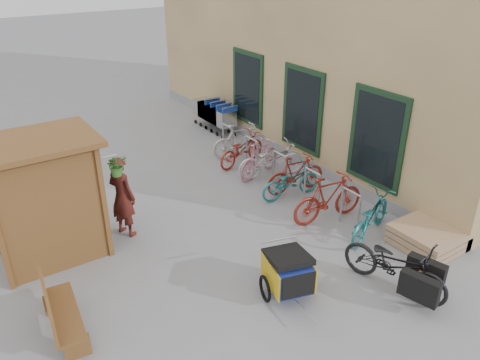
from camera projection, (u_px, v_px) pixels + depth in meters
ground at (262, 262)px, 8.94m from camera, size 80.00×80.00×0.00m
building at (350, 18)px, 13.96m from camera, size 6.07×13.00×7.00m
kiosk at (37, 185)px, 8.44m from camera, size 2.49×1.65×2.40m
bike_rack at (280, 166)px, 11.63m from camera, size 0.05×5.35×0.86m
pallet_stack at (425, 238)px, 9.30m from camera, size 1.00×1.20×0.40m
bench at (58, 312)px, 7.05m from camera, size 0.57×1.46×0.90m
shopping_carts at (214, 112)px, 15.15m from camera, size 0.58×1.95×1.04m
child_trailer at (288, 271)px, 7.91m from camera, size 0.98×1.53×0.88m
cargo_bike at (397, 266)px, 8.02m from camera, size 1.10×2.01×1.00m
person_kiosk at (122, 197)px, 9.47m from camera, size 0.64×0.75×1.73m
bike_0 at (370, 216)px, 9.58m from camera, size 1.84×1.16×0.91m
bike_1 at (328, 198)px, 10.10m from camera, size 1.83×0.71×1.07m
bike_2 at (291, 182)px, 11.09m from camera, size 1.61×0.71×0.82m
bike_3 at (296, 174)px, 11.33m from camera, size 1.61×0.66×0.94m
bike_4 at (271, 160)px, 12.07m from camera, size 1.90×1.08×0.94m
bike_5 at (260, 159)px, 12.12m from camera, size 1.67×0.92×0.97m
bike_6 at (242, 149)px, 12.80m from camera, size 1.76×0.96×0.88m
bike_7 at (241, 141)px, 13.20m from camera, size 1.73×0.81×1.00m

